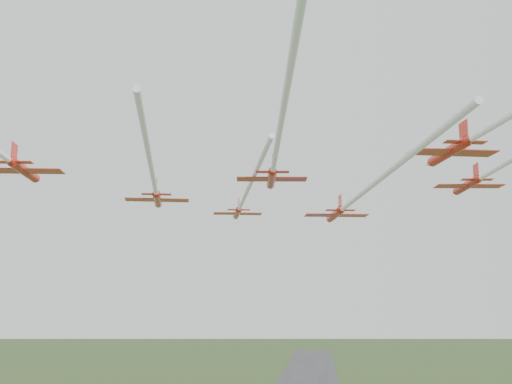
# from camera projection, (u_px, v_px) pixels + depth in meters

# --- Properties ---
(jet_lead) EXTENTS (13.29, 51.71, 2.34)m
(jet_lead) POSITION_uv_depth(u_px,v_px,m) (243.00, 199.00, 91.66)
(jet_lead) COLOR red
(jet_row2_left) EXTENTS (14.28, 49.72, 2.58)m
(jet_row2_left) POSITION_uv_depth(u_px,v_px,m) (154.00, 183.00, 76.39)
(jet_row2_left) COLOR red
(jet_row2_right) EXTENTS (12.80, 55.50, 2.63)m
(jet_row2_right) POSITION_uv_depth(u_px,v_px,m) (356.00, 198.00, 76.98)
(jet_row2_right) COLOR red
(jet_row3_mid) EXTENTS (11.36, 68.80, 2.46)m
(jet_row3_mid) POSITION_uv_depth(u_px,v_px,m) (279.00, 133.00, 56.41)
(jet_row3_mid) COLOR red
(jet_row3_right) EXTENTS (8.50, 44.13, 2.39)m
(jet_row3_right) POSITION_uv_depth(u_px,v_px,m) (498.00, 168.00, 67.57)
(jet_row3_right) COLOR red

